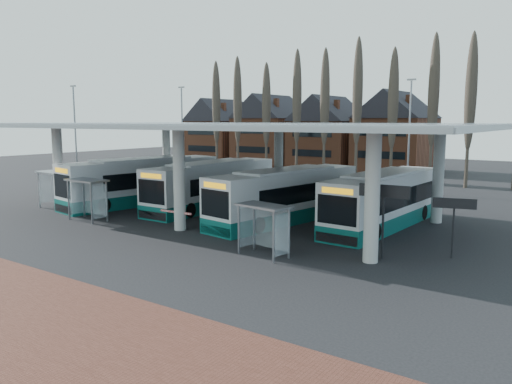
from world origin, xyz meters
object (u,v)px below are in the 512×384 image
Objects in this scene: bus_1 at (213,186)px; shelter_0 at (56,182)px; bus_0 at (144,182)px; bus_2 at (287,196)px; shelter_1 at (89,190)px; shelter_2 at (265,219)px; bus_3 at (385,201)px.

bus_1 reaches higher than shelter_0.
bus_2 is (12.89, 0.49, -0.09)m from bus_0.
shelter_1 reaches higher than shelter_2.
bus_2 reaches higher than bus_3.
shelter_1 is (-16.61, -9.24, 0.37)m from bus_3.
bus_2 reaches higher than shelter_1.
bus_2 reaches higher than shelter_2.
shelter_0 is at bearing -143.62° from bus_1.
bus_1 is 4.32× the size of shelter_2.
bus_0 is at bearing -169.26° from bus_3.
shelter_1 is at bearing -62.91° from bus_0.
bus_1 is 11.63m from shelter_0.
bus_2 is at bearing 124.30° from shelter_2.
shelter_1 is 14.34m from shelter_2.
shelter_0 reaches higher than shelter_2.
bus_3 is 19.01m from shelter_1.
shelter_0 is 1.08× the size of shelter_2.
bus_0 is 4.58× the size of shelter_2.
bus_2 is 17.49m from shelter_0.
bus_0 reaches higher than shelter_2.
bus_0 is at bearing 61.64° from shelter_0.
bus_3 reaches higher than shelter_0.
bus_3 is at bearing 2.99° from bus_1.
bus_0 is at bearing -169.03° from bus_2.
shelter_2 is (20.07, -2.06, -0.18)m from shelter_0.
bus_2 is at bearing -157.37° from bus_3.
bus_0 is 4.25× the size of shelter_0.
bus_1 is 4.01× the size of shelter_0.
shelter_1 is at bearing -137.62° from bus_2.
bus_2 is (7.24, -1.26, -0.02)m from bus_1.
bus_1 is at bearing 26.67° from bus_0.
shelter_0 is (-22.36, -7.83, 0.41)m from bus_3.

